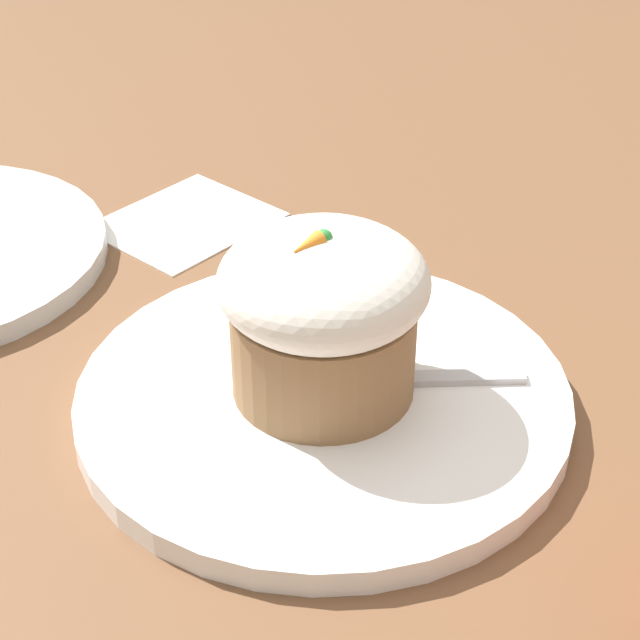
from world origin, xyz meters
The scene contains 5 objects.
ground_plane centered at (0.00, 0.00, 0.00)m, with size 4.00×4.00×0.00m, color brown.
dessert_plate centered at (0.00, 0.00, 0.01)m, with size 0.26×0.26×0.01m.
carrot_cake centered at (0.00, 0.00, 0.06)m, with size 0.11×0.11×0.10m.
spoon centered at (-0.03, 0.02, 0.02)m, with size 0.10×0.09×0.01m.
paper_napkin centered at (-0.07, -0.22, 0.00)m, with size 0.12×0.11×0.00m.
Camera 1 is at (0.31, 0.33, 0.36)m, focal length 60.00 mm.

